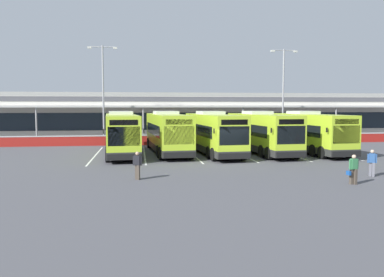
{
  "coord_description": "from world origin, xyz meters",
  "views": [
    {
      "loc": [
        -6.83,
        -28.61,
        4.22
      ],
      "look_at": [
        -2.48,
        3.0,
        1.6
      ],
      "focal_mm": 36.79,
      "sensor_mm": 36.0,
      "label": 1
    }
  ],
  "objects_px": {
    "coach_bus_left_centre": "(167,133)",
    "lamp_post_west": "(103,88)",
    "coach_bus_right_centre": "(261,133)",
    "pedestrian_child": "(372,162)",
    "pedestrian_in_dark_coat": "(137,165)",
    "lamp_post_centre": "(283,89)",
    "coach_bus_centre": "(213,134)",
    "pedestrian_with_handbag": "(353,169)",
    "coach_bus_leftmost": "(121,134)",
    "coach_bus_rightmost": "(308,133)"
  },
  "relations": [
    {
      "from": "coach_bus_left_centre",
      "to": "coach_bus_right_centre",
      "type": "distance_m",
      "value": 8.48
    },
    {
      "from": "coach_bus_rightmost",
      "to": "lamp_post_west",
      "type": "height_order",
      "value": "lamp_post_west"
    },
    {
      "from": "coach_bus_leftmost",
      "to": "lamp_post_west",
      "type": "bearing_deg",
      "value": 102.45
    },
    {
      "from": "coach_bus_leftmost",
      "to": "coach_bus_rightmost",
      "type": "xyz_separation_m",
      "value": [
        16.92,
        -0.46,
        0.0
      ]
    },
    {
      "from": "coach_bus_centre",
      "to": "pedestrian_with_handbag",
      "type": "bearing_deg",
      "value": -71.35
    },
    {
      "from": "pedestrian_child",
      "to": "lamp_post_centre",
      "type": "height_order",
      "value": "lamp_post_centre"
    },
    {
      "from": "coach_bus_centre",
      "to": "pedestrian_with_handbag",
      "type": "height_order",
      "value": "coach_bus_centre"
    },
    {
      "from": "coach_bus_right_centre",
      "to": "pedestrian_in_dark_coat",
      "type": "bearing_deg",
      "value": -133.47
    },
    {
      "from": "coach_bus_leftmost",
      "to": "pedestrian_child",
      "type": "height_order",
      "value": "coach_bus_leftmost"
    },
    {
      "from": "coach_bus_right_centre",
      "to": "pedestrian_with_handbag",
      "type": "xyz_separation_m",
      "value": [
        0.47,
        -14.72,
        -0.93
      ]
    },
    {
      "from": "coach_bus_leftmost",
      "to": "coach_bus_left_centre",
      "type": "bearing_deg",
      "value": 8.86
    },
    {
      "from": "coach_bus_right_centre",
      "to": "lamp_post_west",
      "type": "relative_size",
      "value": 1.12
    },
    {
      "from": "coach_bus_left_centre",
      "to": "pedestrian_with_handbag",
      "type": "bearing_deg",
      "value": -60.54
    },
    {
      "from": "pedestrian_with_handbag",
      "to": "pedestrian_child",
      "type": "height_order",
      "value": "same"
    },
    {
      "from": "coach_bus_left_centre",
      "to": "pedestrian_child",
      "type": "bearing_deg",
      "value": -50.27
    },
    {
      "from": "coach_bus_left_centre",
      "to": "pedestrian_child",
      "type": "distance_m",
      "value": 17.72
    },
    {
      "from": "lamp_post_centre",
      "to": "pedestrian_with_handbag",
      "type": "bearing_deg",
      "value": -102.65
    },
    {
      "from": "coach_bus_rightmost",
      "to": "pedestrian_with_handbag",
      "type": "bearing_deg",
      "value": -105.1
    },
    {
      "from": "pedestrian_in_dark_coat",
      "to": "lamp_post_centre",
      "type": "relative_size",
      "value": 0.15
    },
    {
      "from": "coach_bus_right_centre",
      "to": "lamp_post_west",
      "type": "height_order",
      "value": "lamp_post_west"
    },
    {
      "from": "coach_bus_rightmost",
      "to": "pedestrian_in_dark_coat",
      "type": "xyz_separation_m",
      "value": [
        -15.51,
        -11.61,
        -0.91
      ]
    },
    {
      "from": "coach_bus_left_centre",
      "to": "lamp_post_west",
      "type": "xyz_separation_m",
      "value": [
        -6.48,
        10.22,
        4.5
      ]
    },
    {
      "from": "pedestrian_with_handbag",
      "to": "coach_bus_left_centre",
      "type": "bearing_deg",
      "value": 119.46
    },
    {
      "from": "coach_bus_centre",
      "to": "coach_bus_right_centre",
      "type": "height_order",
      "value": "same"
    },
    {
      "from": "pedestrian_child",
      "to": "lamp_post_west",
      "type": "xyz_separation_m",
      "value": [
        -17.79,
        23.83,
        5.42
      ]
    },
    {
      "from": "pedestrian_in_dark_coat",
      "to": "coach_bus_right_centre",
      "type": "bearing_deg",
      "value": 46.53
    },
    {
      "from": "coach_bus_right_centre",
      "to": "pedestrian_child",
      "type": "height_order",
      "value": "coach_bus_right_centre"
    },
    {
      "from": "pedestrian_in_dark_coat",
      "to": "lamp_post_west",
      "type": "bearing_deg",
      "value": 99.41
    },
    {
      "from": "pedestrian_with_handbag",
      "to": "lamp_post_west",
      "type": "xyz_separation_m",
      "value": [
        -15.36,
        25.95,
        5.43
      ]
    },
    {
      "from": "pedestrian_child",
      "to": "lamp_post_centre",
      "type": "xyz_separation_m",
      "value": [
        3.37,
        23.74,
        5.42
      ]
    },
    {
      "from": "coach_bus_left_centre",
      "to": "lamp_post_centre",
      "type": "relative_size",
      "value": 1.12
    },
    {
      "from": "lamp_post_west",
      "to": "coach_bus_leftmost",
      "type": "bearing_deg",
      "value": -77.55
    },
    {
      "from": "coach_bus_rightmost",
      "to": "pedestrian_with_handbag",
      "type": "height_order",
      "value": "coach_bus_rightmost"
    },
    {
      "from": "coach_bus_left_centre",
      "to": "pedestrian_with_handbag",
      "type": "height_order",
      "value": "coach_bus_left_centre"
    },
    {
      "from": "coach_bus_centre",
      "to": "pedestrian_child",
      "type": "bearing_deg",
      "value": -59.46
    },
    {
      "from": "coach_bus_left_centre",
      "to": "pedestrian_in_dark_coat",
      "type": "bearing_deg",
      "value": -101.9
    },
    {
      "from": "coach_bus_rightmost",
      "to": "pedestrian_in_dark_coat",
      "type": "height_order",
      "value": "coach_bus_rightmost"
    },
    {
      "from": "pedestrian_child",
      "to": "pedestrian_with_handbag",
      "type": "bearing_deg",
      "value": -138.96
    },
    {
      "from": "pedestrian_in_dark_coat",
      "to": "lamp_post_centre",
      "type": "xyz_separation_m",
      "value": [
        17.37,
        22.84,
        5.42
      ]
    },
    {
      "from": "coach_bus_rightmost",
      "to": "coach_bus_right_centre",
      "type": "bearing_deg",
      "value": 178.83
    },
    {
      "from": "coach_bus_leftmost",
      "to": "lamp_post_centre",
      "type": "bearing_deg",
      "value": 29.83
    },
    {
      "from": "coach_bus_rightmost",
      "to": "lamp_post_centre",
      "type": "height_order",
      "value": "lamp_post_centre"
    },
    {
      "from": "pedestrian_child",
      "to": "pedestrian_in_dark_coat",
      "type": "bearing_deg",
      "value": 176.32
    },
    {
      "from": "coach_bus_centre",
      "to": "lamp_post_centre",
      "type": "relative_size",
      "value": 1.12
    },
    {
      "from": "coach_bus_leftmost",
      "to": "coach_bus_right_centre",
      "type": "distance_m",
      "value": 12.51
    },
    {
      "from": "lamp_post_west",
      "to": "lamp_post_centre",
      "type": "bearing_deg",
      "value": -0.25
    },
    {
      "from": "coach_bus_rightmost",
      "to": "pedestrian_with_handbag",
      "type": "xyz_separation_m",
      "value": [
        -3.95,
        -14.63,
        -0.93
      ]
    },
    {
      "from": "coach_bus_right_centre",
      "to": "pedestrian_child",
      "type": "bearing_deg",
      "value": -77.06
    },
    {
      "from": "coach_bus_leftmost",
      "to": "lamp_post_centre",
      "type": "relative_size",
      "value": 1.12
    },
    {
      "from": "coach_bus_centre",
      "to": "lamp_post_west",
      "type": "height_order",
      "value": "lamp_post_west"
    }
  ]
}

